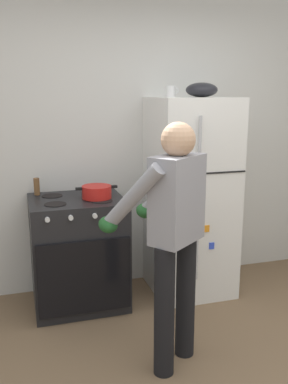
{
  "coord_description": "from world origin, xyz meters",
  "views": [
    {
      "loc": [
        -1.02,
        -1.83,
        1.76
      ],
      "look_at": [
        -0.07,
        1.32,
        1.0
      ],
      "focal_mm": 40.08,
      "sensor_mm": 36.0,
      "label": 1
    }
  ],
  "objects_px": {
    "red_pot": "(97,192)",
    "mixing_bowl": "(202,90)",
    "person_cook": "(172,225)",
    "stove_range": "(79,252)",
    "coffee_mug": "(171,91)",
    "refrigerator": "(190,197)",
    "pepper_mill": "(37,187)"
  },
  "relations": [
    {
      "from": "refrigerator",
      "to": "pepper_mill",
      "type": "xyz_separation_m",
      "value": [
        -1.3,
        0.2,
        0.14
      ]
    },
    {
      "from": "stove_range",
      "to": "red_pot",
      "type": "relative_size",
      "value": 2.73
    },
    {
      "from": "red_pot",
      "to": "mixing_bowl",
      "type": "distance_m",
      "value": 1.23
    },
    {
      "from": "red_pot",
      "to": "coffee_mug",
      "type": "bearing_deg",
      "value": 8.54
    },
    {
      "from": "stove_range",
      "to": "coffee_mug",
      "type": "distance_m",
      "value": 1.55
    },
    {
      "from": "pepper_mill",
      "to": "person_cook",
      "type": "bearing_deg",
      "value": -57.73
    },
    {
      "from": "coffee_mug",
      "to": "pepper_mill",
      "type": "relative_size",
      "value": 0.78
    },
    {
      "from": "coffee_mug",
      "to": "refrigerator",
      "type": "bearing_deg",
      "value": -15.83
    },
    {
      "from": "stove_range",
      "to": "person_cook",
      "type": "distance_m",
      "value": 1.2
    },
    {
      "from": "refrigerator",
      "to": "stove_range",
      "type": "bearing_deg",
      "value": -179.43
    },
    {
      "from": "person_cook",
      "to": "mixing_bowl",
      "type": "xyz_separation_m",
      "value": [
        0.63,
        1.0,
        0.83
      ]
    },
    {
      "from": "stove_range",
      "to": "refrigerator",
      "type": "bearing_deg",
      "value": 0.57
    },
    {
      "from": "red_pot",
      "to": "pepper_mill",
      "type": "xyz_separation_m",
      "value": [
        -0.46,
        0.25,
        0.02
      ]
    },
    {
      "from": "refrigerator",
      "to": "pepper_mill",
      "type": "relative_size",
      "value": 12.06
    },
    {
      "from": "coffee_mug",
      "to": "pepper_mill",
      "type": "height_order",
      "value": "coffee_mug"
    },
    {
      "from": "coffee_mug",
      "to": "mixing_bowl",
      "type": "height_order",
      "value": "mixing_bowl"
    },
    {
      "from": "person_cook",
      "to": "mixing_bowl",
      "type": "relative_size",
      "value": 5.96
    },
    {
      "from": "person_cook",
      "to": "pepper_mill",
      "type": "relative_size",
      "value": 11.17
    },
    {
      "from": "refrigerator",
      "to": "stove_range",
      "type": "xyz_separation_m",
      "value": [
        -1.0,
        -0.01,
        -0.4
      ]
    },
    {
      "from": "mixing_bowl",
      "to": "red_pot",
      "type": "bearing_deg",
      "value": -176.9
    },
    {
      "from": "refrigerator",
      "to": "stove_range",
      "type": "relative_size",
      "value": 1.86
    },
    {
      "from": "red_pot",
      "to": "pepper_mill",
      "type": "relative_size",
      "value": 2.38
    },
    {
      "from": "red_pot",
      "to": "coffee_mug",
      "type": "height_order",
      "value": "coffee_mug"
    },
    {
      "from": "stove_range",
      "to": "red_pot",
      "type": "distance_m",
      "value": 0.55
    },
    {
      "from": "refrigerator",
      "to": "coffee_mug",
      "type": "relative_size",
      "value": 15.43
    },
    {
      "from": "mixing_bowl",
      "to": "refrigerator",
      "type": "bearing_deg",
      "value": -179.79
    },
    {
      "from": "coffee_mug",
      "to": "mixing_bowl",
      "type": "bearing_deg",
      "value": -10.99
    },
    {
      "from": "stove_range",
      "to": "coffee_mug",
      "type": "bearing_deg",
      "value": 4.18
    },
    {
      "from": "person_cook",
      "to": "mixing_bowl",
      "type": "height_order",
      "value": "mixing_bowl"
    },
    {
      "from": "red_pot",
      "to": "coffee_mug",
      "type": "distance_m",
      "value": 1.04
    },
    {
      "from": "coffee_mug",
      "to": "mixing_bowl",
      "type": "distance_m",
      "value": 0.26
    },
    {
      "from": "person_cook",
      "to": "pepper_mill",
      "type": "height_order",
      "value": "person_cook"
    }
  ]
}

